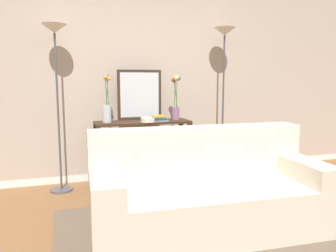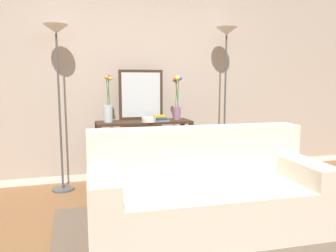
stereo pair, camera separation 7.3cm
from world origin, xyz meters
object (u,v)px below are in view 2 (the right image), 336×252
object	(u,v)px
floor_lamp_right	(226,61)
vase_short_flowers	(177,100)
book_row_under_console	(117,182)
book_stack	(160,119)
fruit_bowl	(149,120)
vase_tall_flowers	(108,108)
console_table	(144,141)
wall_mirror	(141,95)
couch	(206,194)
floor_lamp_left	(57,62)

from	to	relation	value
floor_lamp_right	vase_short_flowers	size ratio (longest dim) A/B	3.56
book_row_under_console	floor_lamp_right	bearing A→B (deg)	2.37
book_stack	fruit_bowl	bearing A→B (deg)	-169.54
vase_tall_flowers	fruit_bowl	bearing A→B (deg)	-14.73
console_table	book_stack	bearing A→B (deg)	-27.60
wall_mirror	book_row_under_console	xyz separation A→B (m)	(-0.34, -0.16, -1.07)
vase_short_flowers	couch	bearing A→B (deg)	-97.51
vase_short_flowers	book_stack	distance (m)	0.36
console_table	vase_tall_flowers	size ratio (longest dim) A/B	2.06
floor_lamp_left	vase_short_flowers	distance (m)	1.50
wall_mirror	vase_tall_flowers	distance (m)	0.48
book_stack	wall_mirror	bearing A→B (deg)	125.46
vase_tall_flowers	fruit_bowl	world-z (taller)	vase_tall_flowers
console_table	fruit_bowl	bearing A→B (deg)	-73.89
vase_short_flowers	book_row_under_console	size ratio (longest dim) A/B	2.09
vase_short_flowers	fruit_bowl	distance (m)	0.48
couch	floor_lamp_left	xyz separation A→B (m)	(-1.24, 1.44, 1.21)
floor_lamp_right	fruit_bowl	xyz separation A→B (m)	(-1.09, -0.18, -0.73)
floor_lamp_left	book_stack	distance (m)	1.36
fruit_bowl	book_row_under_console	bearing A→B (deg)	162.42
console_table	floor_lamp_right	xyz separation A→B (m)	(1.12, 0.06, 1.01)
fruit_bowl	wall_mirror	bearing A→B (deg)	97.18
vase_short_flowers	fruit_bowl	bearing A→B (deg)	-160.76
fruit_bowl	book_stack	world-z (taller)	book_stack
floor_lamp_right	wall_mirror	bearing A→B (deg)	175.07
wall_mirror	book_row_under_console	world-z (taller)	wall_mirror
console_table	fruit_bowl	xyz separation A→B (m)	(0.03, -0.12, 0.28)
floor_lamp_left	fruit_bowl	distance (m)	1.24
wall_mirror	couch	bearing A→B (deg)	-80.72
console_table	floor_lamp_right	world-z (taller)	floor_lamp_right
floor_lamp_left	book_stack	size ratio (longest dim) A/B	9.31
vase_tall_flowers	book_row_under_console	size ratio (longest dim) A/B	2.12
couch	console_table	xyz separation A→B (m)	(-0.25, 1.38, 0.24)
floor_lamp_right	book_row_under_console	bearing A→B (deg)	-177.63
console_table	floor_lamp_left	distance (m)	1.38
floor_lamp_left	vase_tall_flowers	distance (m)	0.77
vase_short_flowers	book_stack	xyz separation A→B (m)	(-0.26, -0.11, -0.22)
wall_mirror	floor_lamp_right	bearing A→B (deg)	-4.93
floor_lamp_right	fruit_bowl	world-z (taller)	floor_lamp_right
couch	floor_lamp_right	distance (m)	2.10
console_table	book_row_under_console	size ratio (longest dim) A/B	4.37
floor_lamp_right	book_stack	world-z (taller)	floor_lamp_right
couch	vase_short_flowers	world-z (taller)	vase_short_flowers
vase_short_flowers	floor_lamp_right	bearing A→B (deg)	3.33
fruit_bowl	book_stack	size ratio (longest dim) A/B	0.84
couch	vase_short_flowers	bearing A→B (deg)	82.49
couch	console_table	bearing A→B (deg)	100.30
console_table	floor_lamp_right	bearing A→B (deg)	3.09
console_table	floor_lamp_right	distance (m)	1.51
vase_tall_flowers	fruit_bowl	size ratio (longest dim) A/B	3.26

